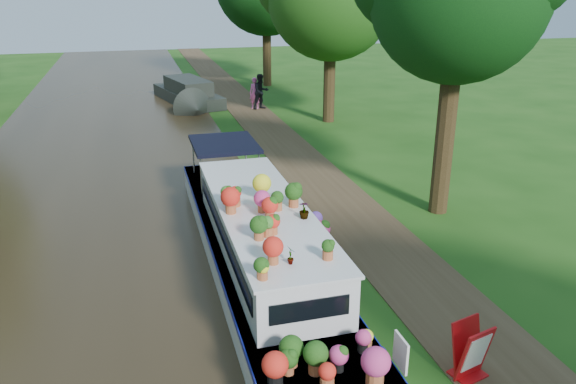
{
  "coord_description": "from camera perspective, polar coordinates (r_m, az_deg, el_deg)",
  "views": [
    {
      "loc": [
        -4.74,
        -10.93,
        6.47
      ],
      "look_at": [
        -1.05,
        2.43,
        1.3
      ],
      "focal_mm": 35.0,
      "sensor_mm": 36.0,
      "label": 1
    }
  ],
  "objects": [
    {
      "name": "ground",
      "position": [
        13.56,
        7.12,
        -8.23
      ],
      "size": [
        100.0,
        100.0,
        0.0
      ],
      "primitive_type": "plane",
      "color": "#1C4912",
      "rests_on": "ground"
    },
    {
      "name": "pedestrian_pink",
      "position": [
        30.96,
        -3.37,
        10.0
      ],
      "size": [
        0.72,
        0.61,
        1.68
      ],
      "primitive_type": "imported",
      "rotation": [
        0.0,
        0.0,
        -0.41
      ],
      "color": "#C2508D",
      "rests_on": "towpath"
    },
    {
      "name": "sandwich_board",
      "position": [
        10.54,
        18.08,
        -15.29
      ],
      "size": [
        0.68,
        0.66,
        1.02
      ],
      "rotation": [
        0.0,
        0.0,
        0.26
      ],
      "color": "red",
      "rests_on": "towpath"
    },
    {
      "name": "canal_water",
      "position": [
        12.76,
        -19.22,
        -11.24
      ],
      "size": [
        10.0,
        100.0,
        0.02
      ],
      "primitive_type": "cube",
      "color": "black",
      "rests_on": "ground"
    },
    {
      "name": "towpath",
      "position": [
        14.02,
        11.71,
        -7.44
      ],
      "size": [
        2.2,
        100.0,
        0.03
      ],
      "primitive_type": "cube",
      "color": "#443420",
      "rests_on": "ground"
    },
    {
      "name": "second_boat",
      "position": [
        32.85,
        -10.09,
        9.81
      ],
      "size": [
        3.58,
        7.69,
        1.42
      ],
      "rotation": [
        0.0,
        0.0,
        0.24
      ],
      "color": "black",
      "rests_on": "canal_water"
    },
    {
      "name": "pedestrian_dark",
      "position": [
        30.78,
        -2.75,
        10.15
      ],
      "size": [
        1.11,
        1.0,
        1.89
      ],
      "primitive_type": "imported",
      "rotation": [
        0.0,
        0.0,
        0.37
      ],
      "color": "black",
      "rests_on": "towpath"
    },
    {
      "name": "verge_plant",
      "position": [
        15.17,
        2.16,
        -3.99
      ],
      "size": [
        0.39,
        0.35,
        0.4
      ],
      "primitive_type": "imported",
      "rotation": [
        0.0,
        0.0,
        0.11
      ],
      "color": "#1E6424",
      "rests_on": "ground"
    },
    {
      "name": "plant_boat",
      "position": [
        12.72,
        -2.52,
        -5.8
      ],
      "size": [
        2.29,
        13.52,
        2.23
      ],
      "color": "white",
      "rests_on": "canal_water"
    }
  ]
}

